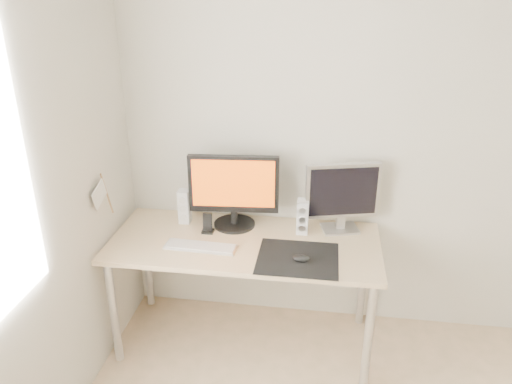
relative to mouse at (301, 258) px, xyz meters
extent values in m
plane|color=silver|center=(0.58, 0.56, 0.50)|extent=(3.50, 0.00, 3.50)
cube|color=black|center=(-0.02, 0.03, -0.02)|extent=(0.45, 0.40, 0.00)
ellipsoid|color=black|center=(0.00, 0.00, 0.00)|extent=(0.10, 0.06, 0.04)
cube|color=#D1B587|center=(-0.35, 0.19, -0.04)|extent=(1.60, 0.70, 0.03)
cylinder|color=silver|center=(-1.09, -0.10, -0.40)|extent=(0.05, 0.05, 0.70)
cylinder|color=silver|center=(0.39, -0.10, -0.40)|extent=(0.05, 0.05, 0.70)
cylinder|color=silver|center=(-1.09, 0.48, -0.40)|extent=(0.05, 0.05, 0.70)
cylinder|color=silver|center=(0.39, 0.48, -0.40)|extent=(0.05, 0.05, 0.70)
cylinder|color=black|center=(-0.44, 0.38, -0.01)|extent=(0.28, 0.28, 0.02)
cylinder|color=black|center=(-0.44, 0.38, 0.06)|extent=(0.05, 0.05, 0.12)
cube|color=black|center=(-0.44, 0.37, 0.27)|extent=(0.55, 0.09, 0.36)
cube|color=orange|center=(-0.44, 0.34, 0.28)|extent=(0.50, 0.05, 0.30)
cube|color=silver|center=(0.21, 0.41, -0.01)|extent=(0.25, 0.21, 0.01)
cube|color=silver|center=(0.21, 0.41, 0.04)|extent=(0.06, 0.05, 0.10)
cube|color=#AAAAAD|center=(0.21, 0.41, 0.24)|extent=(0.45, 0.15, 0.34)
cube|color=black|center=(0.22, 0.39, 0.24)|extent=(0.40, 0.11, 0.30)
cube|color=white|center=(-0.76, 0.38, 0.09)|extent=(0.07, 0.08, 0.22)
cylinder|color=silver|center=(-0.76, 0.34, 0.03)|extent=(0.04, 0.01, 0.04)
cylinder|color=silver|center=(-0.76, 0.34, 0.09)|extent=(0.04, 0.01, 0.04)
cylinder|color=silver|center=(-0.76, 0.34, 0.15)|extent=(0.04, 0.01, 0.04)
cube|color=white|center=(-0.02, 0.34, 0.09)|extent=(0.07, 0.08, 0.22)
cylinder|color=#B3B2B5|center=(-0.02, 0.30, 0.03)|extent=(0.04, 0.01, 0.04)
cylinder|color=silver|center=(-0.02, 0.30, 0.09)|extent=(0.04, 0.01, 0.04)
cylinder|color=silver|center=(-0.02, 0.30, 0.15)|extent=(0.04, 0.01, 0.04)
cube|color=#BABBBD|center=(-0.59, 0.07, -0.02)|extent=(0.43, 0.14, 0.01)
cube|color=white|center=(-0.59, 0.07, -0.01)|extent=(0.40, 0.12, 0.01)
cube|color=black|center=(-0.59, 0.26, -0.01)|extent=(0.07, 0.06, 0.02)
cube|color=black|center=(-0.59, 0.26, 0.05)|extent=(0.06, 0.03, 0.11)
cylinder|color=#A57F54|center=(-1.14, 0.11, 0.27)|extent=(0.01, 0.10, 0.29)
cube|color=white|center=(-1.14, 0.02, 0.31)|extent=(0.00, 0.19, 0.15)
camera|label=1|loc=(0.10, -2.38, 1.42)|focal=35.00mm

